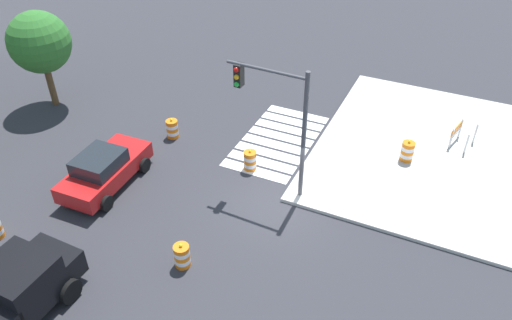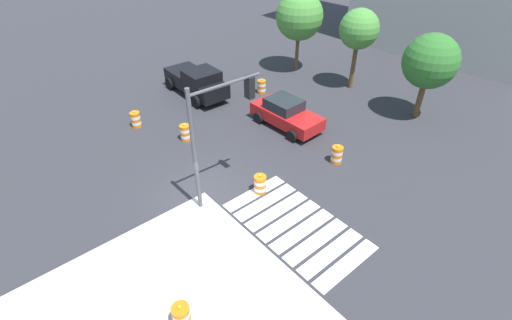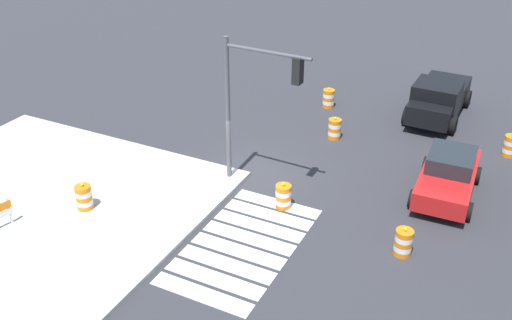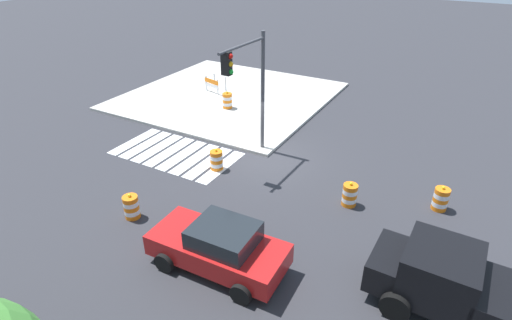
{
  "view_description": "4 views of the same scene",
  "coord_description": "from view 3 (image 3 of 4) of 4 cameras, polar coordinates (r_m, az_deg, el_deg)",
  "views": [
    {
      "loc": [
        -14.24,
        -5.5,
        13.37
      ],
      "look_at": [
        0.95,
        1.54,
        0.98
      ],
      "focal_mm": 34.99,
      "sensor_mm": 36.0,
      "label": 1
    },
    {
      "loc": [
        11.19,
        -6.44,
        11.2
      ],
      "look_at": [
        0.81,
        2.36,
        1.31
      ],
      "focal_mm": 26.14,
      "sensor_mm": 36.0,
      "label": 2
    },
    {
      "loc": [
        17.09,
        8.81,
        11.4
      ],
      "look_at": [
        0.71,
        0.6,
        1.2
      ],
      "focal_mm": 40.11,
      "sensor_mm": 36.0,
      "label": 3
    },
    {
      "loc": [
        -7.78,
        14.89,
        9.2
      ],
      "look_at": [
        -0.43,
        1.85,
        0.88
      ],
      "focal_mm": 28.6,
      "sensor_mm": 36.0,
      "label": 4
    }
  ],
  "objects": [
    {
      "name": "ground_plane",
      "position": [
        22.36,
        -0.56,
        -1.55
      ],
      "size": [
        120.0,
        120.0,
        0.0
      ],
      "primitive_type": "plane",
      "color": "#2D2D33"
    },
    {
      "name": "traffic_barrel_near_corner",
      "position": [
        18.64,
        14.48,
        -7.95
      ],
      "size": [
        0.56,
        0.56,
        1.02
      ],
      "color": "orange",
      "rests_on": "ground"
    },
    {
      "name": "sidewalk_corner",
      "position": [
        21.7,
        -22.49,
        -4.87
      ],
      "size": [
        12.0,
        12.0,
        0.15
      ],
      "primitive_type": "cube",
      "color": "#BCB7AD",
      "rests_on": "ground"
    },
    {
      "name": "traffic_light_pole",
      "position": [
        19.89,
        -0.05,
        6.99
      ],
      "size": [
        0.47,
        3.29,
        5.5
      ],
      "color": "#4C4C51",
      "rests_on": "sidewalk_corner"
    },
    {
      "name": "traffic_barrel_far_curb",
      "position": [
        25.79,
        24.02,
        1.3
      ],
      "size": [
        0.56,
        0.56,
        1.02
      ],
      "color": "orange",
      "rests_on": "ground"
    },
    {
      "name": "traffic_barrel_on_sidewalk",
      "position": [
        20.79,
        -16.78,
        -3.57
      ],
      "size": [
        0.56,
        0.56,
        1.02
      ],
      "color": "orange",
      "rests_on": "sidewalk_corner"
    },
    {
      "name": "traffic_barrel_median_far",
      "position": [
        25.23,
        7.84,
        3.11
      ],
      "size": [
        0.56,
        0.56,
        1.02
      ],
      "color": "orange",
      "rests_on": "ground"
    },
    {
      "name": "pickup_truck",
      "position": [
        28.01,
        17.7,
        5.83
      ],
      "size": [
        5.2,
        2.45,
        1.92
      ],
      "color": "black",
      "rests_on": "ground"
    },
    {
      "name": "sports_car",
      "position": [
        21.96,
        18.63,
        -1.39
      ],
      "size": [
        4.36,
        2.25,
        1.63
      ],
      "color": "red",
      "rests_on": "ground"
    },
    {
      "name": "crosswalk_stripes",
      "position": [
        18.72,
        -1.24,
        -8.38
      ],
      "size": [
        5.85,
        3.2,
        0.02
      ],
      "color": "silver",
      "rests_on": "ground"
    },
    {
      "name": "traffic_barrel_crosswalk_end",
      "position": [
        20.25,
        2.74,
        -3.65
      ],
      "size": [
        0.56,
        0.56,
        1.02
      ],
      "color": "orange",
      "rests_on": "ground"
    },
    {
      "name": "traffic_barrel_median_near",
      "position": [
        28.31,
        7.25,
        6.12
      ],
      "size": [
        0.56,
        0.56,
        1.02
      ],
      "color": "orange",
      "rests_on": "ground"
    }
  ]
}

